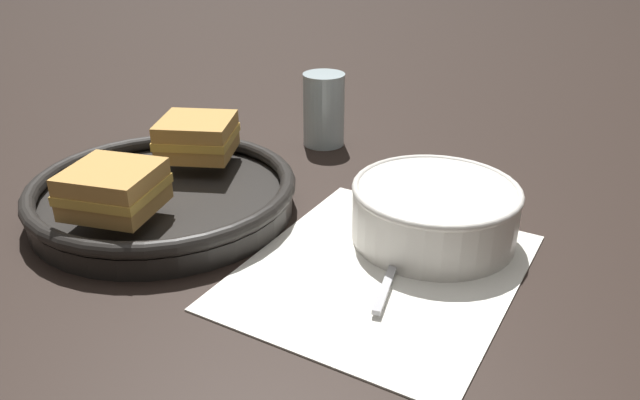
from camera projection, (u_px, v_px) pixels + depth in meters
name	position (u px, v px, depth m)	size (l,w,h in m)	color
ground_plane	(338.00, 233.00, 0.69)	(4.00, 4.00, 0.00)	black
napkin	(381.00, 270.00, 0.62)	(0.33, 0.29, 0.00)	white
soup_bowl	(435.00, 209.00, 0.66)	(0.18, 0.18, 0.06)	silver
spoon	(399.00, 251.00, 0.64)	(0.15, 0.07, 0.01)	#B7B7BC
skillet	(164.00, 195.00, 0.73)	(0.31, 0.31, 0.04)	black
sandwich_near_left	(197.00, 137.00, 0.78)	(0.12, 0.12, 0.05)	#C18E47
sandwich_near_right	(114.00, 189.00, 0.64)	(0.12, 0.12, 0.05)	#C18E47
drinking_glass	(324.00, 110.00, 0.91)	(0.06, 0.06, 0.11)	silver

